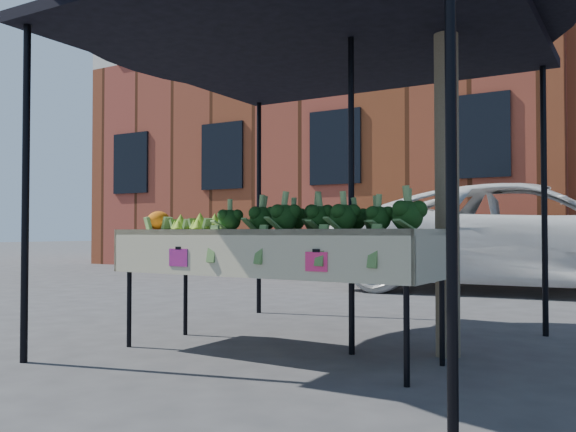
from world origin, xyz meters
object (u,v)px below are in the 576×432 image
(table, at_px, (274,292))
(vehicle, at_px, (530,98))
(canopy, at_px, (314,168))
(street_tree, at_px, (446,10))

(table, xyz_separation_m, vehicle, (0.86, 5.87, 2.43))
(canopy, bearing_deg, vehicle, 82.19)
(table, height_order, street_tree, street_tree)
(canopy, xyz_separation_m, vehicle, (0.75, 5.47, 1.51))
(vehicle, bearing_deg, canopy, 166.95)
(table, relative_size, vehicle, 0.42)
(street_tree, bearing_deg, vehicle, 92.38)
(table, height_order, vehicle, vehicle)
(canopy, height_order, vehicle, vehicle)
(table, relative_size, canopy, 0.77)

